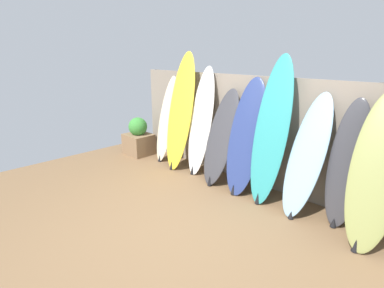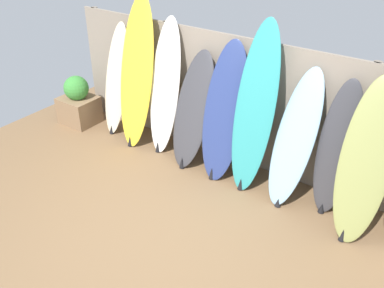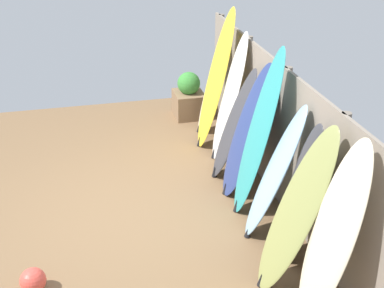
# 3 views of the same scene
# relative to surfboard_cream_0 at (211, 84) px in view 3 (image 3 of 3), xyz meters

# --- Properties ---
(ground) EXTENTS (7.68, 7.68, 0.00)m
(ground) POSITION_rel_surfboard_cream_0_xyz_m (2.19, -1.69, -0.84)
(ground) COLOR brown
(fence_back) EXTENTS (6.08, 0.11, 1.80)m
(fence_back) POSITION_rel_surfboard_cream_0_xyz_m (2.19, 0.31, 0.06)
(fence_back) COLOR gray
(fence_back) RESTS_ON ground
(surfboard_cream_0) EXTENTS (0.44, 0.49, 1.72)m
(surfboard_cream_0) POSITION_rel_surfboard_cream_0_xyz_m (0.00, 0.00, 0.00)
(surfboard_cream_0) COLOR beige
(surfboard_cream_0) RESTS_ON ground
(surfboard_yellow_1) EXTENTS (0.61, 0.65, 2.19)m
(surfboard_yellow_1) POSITION_rel_surfboard_cream_0_xyz_m (0.51, -0.08, 0.24)
(surfboard_yellow_1) COLOR yellow
(surfboard_yellow_1) RESTS_ON ground
(surfboard_white_2) EXTENTS (0.51, 0.57, 1.93)m
(surfboard_white_2) POSITION_rel_surfboard_cream_0_xyz_m (0.96, 0.00, 0.11)
(surfboard_white_2) COLOR white
(surfboard_white_2) RESTS_ON ground
(surfboard_charcoal_3) EXTENTS (0.59, 0.66, 1.60)m
(surfboard_charcoal_3) POSITION_rel_surfboard_cream_0_xyz_m (1.52, -0.09, -0.05)
(surfboard_charcoal_3) COLOR #38383D
(surfboard_charcoal_3) RESTS_ON ground
(surfboard_navy_4) EXTENTS (0.64, 0.70, 1.80)m
(surfboard_navy_4) POSITION_rel_surfboard_cream_0_xyz_m (2.00, -0.08, 0.04)
(surfboard_navy_4) COLOR navy
(surfboard_navy_4) RESTS_ON ground
(surfboard_teal_5) EXTENTS (0.54, 0.58, 2.15)m
(surfboard_teal_5) POSITION_rel_surfboard_cream_0_xyz_m (2.44, -0.09, 0.22)
(surfboard_teal_5) COLOR teal
(surfboard_teal_5) RESTS_ON ground
(surfboard_skyblue_6) EXTENTS (0.57, 0.73, 1.67)m
(surfboard_skyblue_6) POSITION_rel_surfboard_cream_0_xyz_m (2.99, -0.08, -0.01)
(surfboard_skyblue_6) COLOR #8CB7D6
(surfboard_skyblue_6) RESTS_ON ground
(surfboard_charcoal_7) EXTENTS (0.46, 0.44, 1.64)m
(surfboard_charcoal_7) POSITION_rel_surfboard_cream_0_xyz_m (3.47, 0.01, -0.03)
(surfboard_charcoal_7) COLOR #38383D
(surfboard_charcoal_7) RESTS_ON ground
(surfboard_olive_8) EXTENTS (0.65, 0.83, 1.77)m
(surfboard_olive_8) POSITION_rel_surfboard_cream_0_xyz_m (3.84, -0.18, 0.03)
(surfboard_olive_8) COLOR olive
(surfboard_olive_8) RESTS_ON ground
(surfboard_cream_9) EXTENTS (0.62, 0.59, 1.88)m
(surfboard_cream_9) POSITION_rel_surfboard_cream_0_xyz_m (4.35, -0.05, 0.09)
(surfboard_cream_9) COLOR beige
(surfboard_cream_9) RESTS_ON ground
(planter_box) EXTENTS (0.58, 0.51, 0.82)m
(planter_box) POSITION_rel_surfboard_cream_0_xyz_m (-0.71, -0.21, -0.49)
(planter_box) COLOR #846647
(planter_box) RESTS_ON ground
(beach_ball) EXTENTS (0.27, 0.27, 0.27)m
(beach_ball) POSITION_rel_surfboard_cream_0_xyz_m (3.36, -2.80, -0.71)
(beach_ball) COLOR #E54C3F
(beach_ball) RESTS_ON ground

